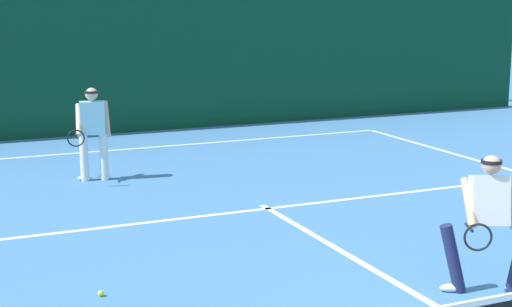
{
  "coord_description": "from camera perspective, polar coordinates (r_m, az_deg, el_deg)",
  "views": [
    {
      "loc": [
        -4.84,
        -4.39,
        3.17
      ],
      "look_at": [
        -0.45,
        5.62,
        1.0
      ],
      "focal_mm": 55.05,
      "sensor_mm": 36.0,
      "label": 1
    }
  ],
  "objects": [
    {
      "name": "court_line_centre",
      "position": [
        9.54,
        8.41,
        -8.28
      ],
      "size": [
        0.1,
        6.4,
        0.01
      ],
      "primitive_type": "cube",
      "color": "white",
      "rests_on": "ground_plane"
    },
    {
      "name": "court_line_baseline_far",
      "position": [
        17.16,
        -6.89,
        0.51
      ],
      "size": [
        10.64,
        0.1,
        0.01
      ],
      "primitive_type": "cube",
      "color": "white",
      "rests_on": "ground_plane"
    },
    {
      "name": "court_line_service",
      "position": [
        12.05,
        0.89,
        -4.01
      ],
      "size": [
        8.68,
        0.1,
        0.01
      ],
      "primitive_type": "cube",
      "color": "white",
      "rests_on": "ground_plane"
    },
    {
      "name": "tennis_ball",
      "position": [
        8.77,
        -11.22,
        -9.95
      ],
      "size": [
        0.07,
        0.07,
        0.07
      ],
      "primitive_type": "sphere",
      "color": "#D1E033",
      "rests_on": "ground_plane"
    },
    {
      "name": "back_fence_windscreen",
      "position": [
        18.98,
        -8.9,
        6.86
      ],
      "size": [
        22.78,
        0.12,
        3.54
      ],
      "primitive_type": "cube",
      "color": "#0A3924",
      "rests_on": "ground_plane"
    },
    {
      "name": "player_near",
      "position": [
        8.83,
        16.5,
        -4.56
      ],
      "size": [
        1.1,
        0.83,
        1.54
      ],
      "rotation": [
        0.0,
        0.0,
        2.73
      ],
      "color": "#1E234C",
      "rests_on": "ground_plane"
    },
    {
      "name": "player_far",
      "position": [
        14.02,
        -11.78,
        1.7
      ],
      "size": [
        0.86,
        0.86,
        1.64
      ],
      "rotation": [
        0.0,
        0.0,
        2.94
      ],
      "color": "silver",
      "rests_on": "ground_plane"
    }
  ]
}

